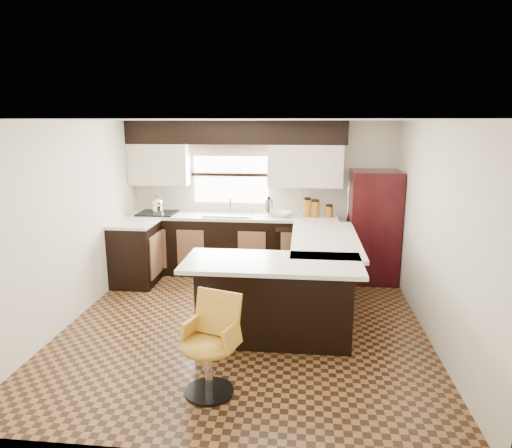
# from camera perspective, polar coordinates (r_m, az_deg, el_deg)

# --- Properties ---
(floor) EXTENTS (4.40, 4.40, 0.00)m
(floor) POSITION_cam_1_polar(r_m,az_deg,el_deg) (5.61, -1.39, -12.44)
(floor) COLOR #49301A
(floor) RESTS_ON ground
(ceiling) EXTENTS (4.40, 4.40, 0.00)m
(ceiling) POSITION_cam_1_polar(r_m,az_deg,el_deg) (5.08, -1.54, 12.88)
(ceiling) COLOR silver
(ceiling) RESTS_ON wall_back
(wall_back) EXTENTS (4.40, 0.00, 4.40)m
(wall_back) POSITION_cam_1_polar(r_m,az_deg,el_deg) (7.36, 0.77, 3.45)
(wall_back) COLOR beige
(wall_back) RESTS_ON floor
(wall_front) EXTENTS (4.40, 0.00, 4.40)m
(wall_front) POSITION_cam_1_polar(r_m,az_deg,el_deg) (3.15, -6.76, -9.50)
(wall_front) COLOR beige
(wall_front) RESTS_ON floor
(wall_left) EXTENTS (0.00, 4.40, 4.40)m
(wall_left) POSITION_cam_1_polar(r_m,az_deg,el_deg) (5.87, -22.25, 0.10)
(wall_left) COLOR beige
(wall_left) RESTS_ON floor
(wall_right) EXTENTS (0.00, 4.40, 4.40)m
(wall_right) POSITION_cam_1_polar(r_m,az_deg,el_deg) (5.37, 21.36, -0.92)
(wall_right) COLOR beige
(wall_right) RESTS_ON floor
(base_cab_back) EXTENTS (3.30, 0.60, 0.90)m
(base_cab_back) POSITION_cam_1_polar(r_m,az_deg,el_deg) (7.29, -3.00, -2.70)
(base_cab_back) COLOR black
(base_cab_back) RESTS_ON floor
(base_cab_left) EXTENTS (0.60, 0.70, 0.90)m
(base_cab_left) POSITION_cam_1_polar(r_m,az_deg,el_deg) (7.02, -14.81, -3.71)
(base_cab_left) COLOR black
(base_cab_left) RESTS_ON floor
(counter_back) EXTENTS (3.30, 0.60, 0.04)m
(counter_back) POSITION_cam_1_polar(r_m,az_deg,el_deg) (7.18, -3.04, 0.94)
(counter_back) COLOR silver
(counter_back) RESTS_ON base_cab_back
(counter_left) EXTENTS (0.60, 0.70, 0.04)m
(counter_left) POSITION_cam_1_polar(r_m,az_deg,el_deg) (6.91, -15.03, 0.05)
(counter_left) COLOR silver
(counter_left) RESTS_ON base_cab_left
(soffit) EXTENTS (3.40, 0.35, 0.36)m
(soffit) POSITION_cam_1_polar(r_m,az_deg,el_deg) (7.14, -2.60, 11.38)
(soffit) COLOR black
(soffit) RESTS_ON wall_back
(upper_cab_left) EXTENTS (0.94, 0.35, 0.64)m
(upper_cab_left) POSITION_cam_1_polar(r_m,az_deg,el_deg) (7.45, -11.95, 7.32)
(upper_cab_left) COLOR beige
(upper_cab_left) RESTS_ON wall_back
(upper_cab_right) EXTENTS (1.14, 0.35, 0.64)m
(upper_cab_right) POSITION_cam_1_polar(r_m,az_deg,el_deg) (7.09, 6.17, 7.26)
(upper_cab_right) COLOR beige
(upper_cab_right) RESTS_ON wall_back
(window_pane) EXTENTS (1.20, 0.02, 0.90)m
(window_pane) POSITION_cam_1_polar(r_m,az_deg,el_deg) (7.36, -3.14, 6.18)
(window_pane) COLOR white
(window_pane) RESTS_ON wall_back
(valance) EXTENTS (1.30, 0.06, 0.18)m
(valance) POSITION_cam_1_polar(r_m,az_deg,el_deg) (7.28, -3.23, 9.19)
(valance) COLOR #D19B93
(valance) RESTS_ON wall_back
(sink) EXTENTS (0.75, 0.45, 0.03)m
(sink) POSITION_cam_1_polar(r_m,az_deg,el_deg) (7.16, -3.46, 1.20)
(sink) COLOR #B2B2B7
(sink) RESTS_ON counter_back
(dishwasher) EXTENTS (0.58, 0.03, 0.78)m
(dishwasher) POSITION_cam_1_polar(r_m,az_deg,el_deg) (6.93, 4.84, -3.71)
(dishwasher) COLOR black
(dishwasher) RESTS_ON floor
(cooktop) EXTENTS (0.58, 0.50, 0.02)m
(cooktop) POSITION_cam_1_polar(r_m,az_deg,el_deg) (7.43, -12.24, 1.34)
(cooktop) COLOR black
(cooktop) RESTS_ON counter_back
(peninsula_long) EXTENTS (0.60, 1.95, 0.90)m
(peninsula_long) POSITION_cam_1_polar(r_m,az_deg,el_deg) (5.99, 7.99, -6.27)
(peninsula_long) COLOR black
(peninsula_long) RESTS_ON floor
(peninsula_return) EXTENTS (1.65, 0.60, 0.90)m
(peninsula_return) POSITION_cam_1_polar(r_m,az_deg,el_deg) (5.08, 2.32, -9.69)
(peninsula_return) COLOR black
(peninsula_return) RESTS_ON floor
(counter_pen_long) EXTENTS (0.84, 1.95, 0.04)m
(counter_pen_long) POSITION_cam_1_polar(r_m,az_deg,el_deg) (5.85, 8.62, -1.90)
(counter_pen_long) COLOR silver
(counter_pen_long) RESTS_ON peninsula_long
(counter_pen_return) EXTENTS (1.89, 0.84, 0.04)m
(counter_pen_return) POSITION_cam_1_polar(r_m,az_deg,el_deg) (4.83, 2.06, -4.90)
(counter_pen_return) COLOR silver
(counter_pen_return) RESTS_ON peninsula_return
(refrigerator) EXTENTS (0.72, 0.69, 1.68)m
(refrigerator) POSITION_cam_1_polar(r_m,az_deg,el_deg) (7.08, 14.44, -0.30)
(refrigerator) COLOR black
(refrigerator) RESTS_ON floor
(bar_chair) EXTENTS (0.61, 0.61, 0.90)m
(bar_chair) POSITION_cam_1_polar(r_m,az_deg,el_deg) (4.16, -5.98, -15.02)
(bar_chair) COLOR gold
(bar_chair) RESTS_ON floor
(kettle) EXTENTS (0.20, 0.20, 0.27)m
(kettle) POSITION_cam_1_polar(r_m,az_deg,el_deg) (7.40, -12.23, 2.45)
(kettle) COLOR silver
(kettle) RESTS_ON cooktop
(percolator) EXTENTS (0.15, 0.15, 0.27)m
(percolator) POSITION_cam_1_polar(r_m,az_deg,el_deg) (7.08, 1.58, 2.08)
(percolator) COLOR silver
(percolator) RESTS_ON counter_back
(mixing_bowl) EXTENTS (0.38, 0.38, 0.07)m
(mixing_bowl) POSITION_cam_1_polar(r_m,az_deg,el_deg) (7.08, 3.30, 1.27)
(mixing_bowl) COLOR white
(mixing_bowl) RESTS_ON counter_back
(canister_large) EXTENTS (0.13, 0.13, 0.27)m
(canister_large) POSITION_cam_1_polar(r_m,az_deg,el_deg) (7.08, 6.39, 1.99)
(canister_large) COLOR brown
(canister_large) RESTS_ON counter_back
(canister_med) EXTENTS (0.14, 0.14, 0.24)m
(canister_med) POSITION_cam_1_polar(r_m,az_deg,el_deg) (7.08, 7.38, 1.87)
(canister_med) COLOR brown
(canister_med) RESTS_ON counter_back
(canister_small) EXTENTS (0.13, 0.13, 0.17)m
(canister_small) POSITION_cam_1_polar(r_m,az_deg,el_deg) (7.10, 9.10, 1.53)
(canister_small) COLOR brown
(canister_small) RESTS_ON counter_back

